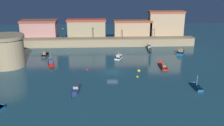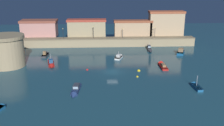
# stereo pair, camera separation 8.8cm
# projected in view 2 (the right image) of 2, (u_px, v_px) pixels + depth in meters

# --- Properties ---
(ground_plane) EXTENTS (142.33, 142.33, 0.00)m
(ground_plane) POSITION_uv_depth(u_px,v_px,m) (112.00, 72.00, 60.98)
(ground_plane) COLOR #1E4756
(quay_wall) EXTENTS (56.35, 3.57, 2.78)m
(quay_wall) POSITION_uv_depth(u_px,v_px,m) (109.00, 42.00, 84.68)
(quay_wall) COLOR #9E8966
(quay_wall) RESTS_ON ground
(old_town_backdrop) EXTENTS (54.66, 5.83, 8.37)m
(old_town_backdrop) POSITION_uv_depth(u_px,v_px,m) (106.00, 27.00, 86.89)
(old_town_backdrop) COLOR tan
(old_town_backdrop) RESTS_ON ground
(fortress_tower) EXTENTS (9.26, 9.26, 7.91)m
(fortress_tower) POSITION_uv_depth(u_px,v_px,m) (6.00, 51.00, 63.97)
(fortress_tower) COLOR #9E8966
(fortress_tower) RESTS_ON ground
(quay_lamp_0) EXTENTS (0.32, 0.32, 3.29)m
(quay_lamp_0) POSITION_uv_depth(u_px,v_px,m) (63.00, 32.00, 82.90)
(quay_lamp_0) COLOR black
(quay_lamp_0) RESTS_ON quay_wall
(quay_lamp_1) EXTENTS (0.32, 0.32, 3.87)m
(quay_lamp_1) POSITION_uv_depth(u_px,v_px,m) (93.00, 30.00, 83.26)
(quay_lamp_1) COLOR black
(quay_lamp_1) RESTS_ON quay_wall
(quay_lamp_2) EXTENTS (0.32, 0.32, 2.98)m
(quay_lamp_2) POSITION_uv_depth(u_px,v_px,m) (123.00, 32.00, 83.86)
(quay_lamp_2) COLOR black
(quay_lamp_2) RESTS_ON quay_wall
(quay_lamp_3) EXTENTS (0.32, 0.32, 3.43)m
(quay_lamp_3) POSITION_uv_depth(u_px,v_px,m) (155.00, 30.00, 84.28)
(quay_lamp_3) COLOR black
(quay_lamp_3) RESTS_ON quay_wall
(moored_boat_0) EXTENTS (1.51, 6.44, 1.45)m
(moored_boat_0) POSITION_uv_depth(u_px,v_px,m) (162.00, 65.00, 65.03)
(moored_boat_0) COLOR red
(moored_boat_0) RESTS_ON ground
(moored_boat_1) EXTENTS (1.62, 7.08, 2.51)m
(moored_boat_1) POSITION_uv_depth(u_px,v_px,m) (149.00, 49.00, 79.91)
(moored_boat_1) COLOR #333338
(moored_boat_1) RESTS_ON ground
(moored_boat_2) EXTENTS (1.63, 4.97, 1.91)m
(moored_boat_2) POSITION_uv_depth(u_px,v_px,m) (46.00, 54.00, 74.04)
(moored_boat_2) COLOR #333338
(moored_boat_2) RESTS_ON ground
(moored_boat_4) EXTENTS (1.90, 6.65, 1.57)m
(moored_boat_4) POSITION_uv_depth(u_px,v_px,m) (75.00, 91.00, 49.66)
(moored_boat_4) COLOR navy
(moored_boat_4) RESTS_ON ground
(moored_boat_5) EXTENTS (2.81, 4.39, 2.66)m
(moored_boat_5) POSITION_uv_depth(u_px,v_px,m) (119.00, 57.00, 71.77)
(moored_boat_5) COLOR white
(moored_boat_5) RESTS_ON ground
(moored_boat_6) EXTENTS (2.83, 6.66, 3.17)m
(moored_boat_6) POSITION_uv_depth(u_px,v_px,m) (51.00, 64.00, 65.39)
(moored_boat_6) COLOR red
(moored_boat_6) RESTS_ON ground
(moored_boat_7) EXTENTS (1.35, 4.60, 2.92)m
(moored_boat_7) POSITION_uv_depth(u_px,v_px,m) (195.00, 86.00, 52.11)
(moored_boat_7) COLOR #195689
(moored_boat_7) RESTS_ON ground
(moored_boat_8) EXTENTS (3.77, 5.70, 2.18)m
(moored_boat_8) POSITION_uv_depth(u_px,v_px,m) (181.00, 52.00, 76.45)
(moored_boat_8) COLOR #195689
(moored_boat_8) RESTS_ON ground
(mooring_buoy_0) EXTENTS (0.52, 0.52, 0.52)m
(mooring_buoy_0) POSITION_uv_depth(u_px,v_px,m) (137.00, 77.00, 57.87)
(mooring_buoy_0) COLOR yellow
(mooring_buoy_0) RESTS_ON ground
(mooring_buoy_1) EXTENTS (0.75, 0.75, 0.75)m
(mooring_buoy_1) POSITION_uv_depth(u_px,v_px,m) (139.00, 71.00, 61.62)
(mooring_buoy_1) COLOR yellow
(mooring_buoy_1) RESTS_ON ground
(mooring_buoy_2) EXTENTS (0.53, 0.53, 0.53)m
(mooring_buoy_2) POSITION_uv_depth(u_px,v_px,m) (87.00, 70.00, 62.25)
(mooring_buoy_2) COLOR red
(mooring_buoy_2) RESTS_ON ground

